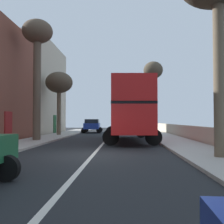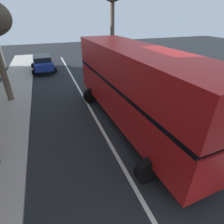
{
  "view_description": "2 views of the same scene",
  "coord_description": "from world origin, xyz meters",
  "px_view_note": "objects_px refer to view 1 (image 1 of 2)",
  "views": [
    {
      "loc": [
        1.32,
        -11.36,
        1.5
      ],
      "look_at": [
        0.62,
        4.63,
        2.02
      ],
      "focal_mm": 41.89,
      "sensor_mm": 36.0,
      "label": 1
    },
    {
      "loc": [
        -2.18,
        0.57,
        5.34
      ],
      "look_at": [
        0.52,
        7.79,
        1.03
      ],
      "focal_mm": 28.06,
      "sensor_mm": 36.0,
      "label": 2
    }
  ],
  "objects_px": {
    "double_decker_bus": "(129,109)",
    "street_tree_left_4": "(59,84)",
    "street_tree_left_2": "(37,43)",
    "street_tree_right_1": "(153,74)",
    "parked_car_blue_left_2": "(92,125)"
  },
  "relations": [
    {
      "from": "double_decker_bus",
      "to": "street_tree_right_1",
      "type": "height_order",
      "value": "street_tree_right_1"
    },
    {
      "from": "street_tree_left_2",
      "to": "street_tree_left_4",
      "type": "height_order",
      "value": "street_tree_left_2"
    },
    {
      "from": "street_tree_left_4",
      "to": "double_decker_bus",
      "type": "bearing_deg",
      "value": -40.78
    },
    {
      "from": "street_tree_left_4",
      "to": "street_tree_right_1",
      "type": "bearing_deg",
      "value": 29.93
    },
    {
      "from": "double_decker_bus",
      "to": "street_tree_left_2",
      "type": "relative_size",
      "value": 1.21
    },
    {
      "from": "street_tree_right_1",
      "to": "street_tree_left_2",
      "type": "bearing_deg",
      "value": -128.5
    },
    {
      "from": "double_decker_bus",
      "to": "parked_car_blue_left_2",
      "type": "bearing_deg",
      "value": 108.29
    },
    {
      "from": "double_decker_bus",
      "to": "street_tree_left_4",
      "type": "distance_m",
      "value": 9.11
    },
    {
      "from": "street_tree_right_1",
      "to": "street_tree_left_2",
      "type": "xyz_separation_m",
      "value": [
        -9.65,
        -12.13,
        0.07
      ]
    },
    {
      "from": "double_decker_bus",
      "to": "street_tree_left_4",
      "type": "height_order",
      "value": "street_tree_left_4"
    },
    {
      "from": "parked_car_blue_left_2",
      "to": "street_tree_left_2",
      "type": "bearing_deg",
      "value": -99.84
    },
    {
      "from": "parked_car_blue_left_2",
      "to": "street_tree_left_2",
      "type": "distance_m",
      "value": 15.05
    },
    {
      "from": "double_decker_bus",
      "to": "street_tree_right_1",
      "type": "bearing_deg",
      "value": 74.61
    },
    {
      "from": "double_decker_bus",
      "to": "street_tree_left_2",
      "type": "bearing_deg",
      "value": -172.48
    },
    {
      "from": "street_tree_right_1",
      "to": "parked_car_blue_left_2",
      "type": "bearing_deg",
      "value": 168.93
    }
  ]
}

